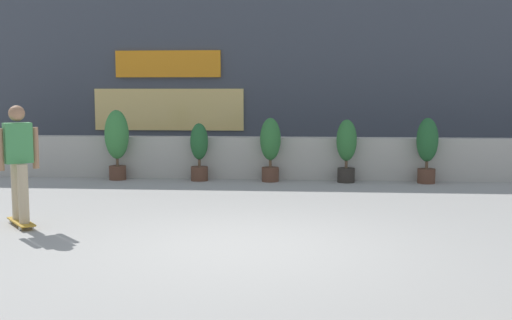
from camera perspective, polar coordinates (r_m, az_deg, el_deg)
ground_plane at (r=7.73m, az=-0.89°, el=-7.87°), size 48.00×48.00×0.00m
planter_wall at (r=13.56m, az=1.51°, el=0.19°), size 18.00×0.40×0.90m
building_backdrop at (r=17.53m, az=2.23°, el=10.74°), size 20.00×2.08×6.50m
potted_plant_0 at (r=13.66m, az=-12.55°, el=1.84°), size 0.51×0.51×1.49m
potted_plant_1 at (r=13.26m, az=-5.19°, el=0.91°), size 0.38×0.38×1.22m
potted_plant_2 at (r=13.08m, az=1.32°, el=1.29°), size 0.43×0.43×1.33m
potted_plant_3 at (r=13.09m, az=8.24°, el=1.14°), size 0.42×0.42×1.31m
potted_plant_4 at (r=13.30m, az=15.31°, el=1.19°), size 0.44×0.44×1.35m
skater_far_right at (r=9.30m, az=-20.79°, el=0.02°), size 0.66×0.75×1.70m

